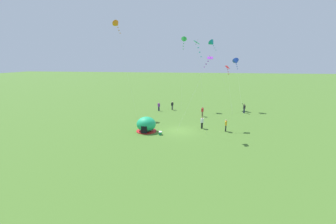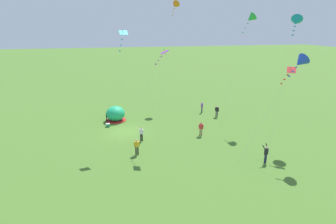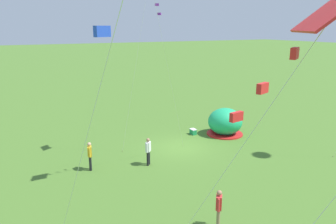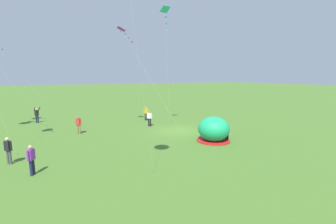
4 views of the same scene
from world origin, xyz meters
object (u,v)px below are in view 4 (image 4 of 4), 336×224
(person_center_field, at_px, (150,118))
(kite_cyan, at_px, (165,14))
(person_with_toddler, at_px, (146,113))
(popup_tent, at_px, (214,130))
(person_far_back, at_px, (31,158))
(kite_purple, at_px, (124,33))
(person_arms_raised, at_px, (37,114))
(cooler_box, at_px, (208,131))
(person_near_tent, at_px, (78,124))
(person_watching_sky, at_px, (8,149))

(person_center_field, relative_size, kite_cyan, 0.14)
(kite_cyan, bearing_deg, person_with_toddler, 7.79)
(popup_tent, distance_m, person_far_back, 13.20)
(person_center_field, xyz_separation_m, kite_cyan, (-0.96, -1.50, 10.68))
(person_with_toddler, xyz_separation_m, kite_purple, (-2.67, 3.32, 8.83))
(popup_tent, height_order, person_far_back, popup_tent)
(person_far_back, xyz_separation_m, kite_cyan, (7.57, -12.02, 10.68))
(popup_tent, xyz_separation_m, person_arms_raised, (15.59, 13.77, 0.00))
(cooler_box, distance_m, person_near_tent, 12.39)
(popup_tent, bearing_deg, person_with_toddler, 8.91)
(person_with_toddler, xyz_separation_m, person_near_tent, (-3.32, 8.19, 0.00))
(kite_cyan, bearing_deg, kite_purple, 67.40)
(person_far_back, bearing_deg, person_arms_raised, 2.07)
(cooler_box, bearing_deg, kite_cyan, 26.42)
(popup_tent, relative_size, person_near_tent, 1.63)
(cooler_box, relative_size, person_near_tent, 0.31)
(person_with_toddler, bearing_deg, kite_cyan, -172.21)
(cooler_box, xyz_separation_m, person_near_tent, (5.56, 11.05, 0.74))
(popup_tent, distance_m, person_arms_raised, 20.80)
(person_watching_sky, distance_m, kite_cyan, 17.89)
(person_center_field, bearing_deg, cooler_box, -145.73)
(cooler_box, bearing_deg, popup_tent, 153.26)
(person_with_toddler, height_order, person_watching_sky, same)
(popup_tent, height_order, cooler_box, popup_tent)
(cooler_box, distance_m, person_center_field, 6.73)
(person_arms_raised, height_order, person_with_toddler, person_arms_raised)
(person_far_back, bearing_deg, cooler_box, -78.17)
(person_arms_raised, xyz_separation_m, person_center_field, (-7.84, -11.12, -0.03))
(person_far_back, bearing_deg, person_center_field, -50.99)
(person_arms_raised, relative_size, person_with_toddler, 1.10)
(person_arms_raised, distance_m, kite_purple, 14.30)
(popup_tent, xyz_separation_m, person_near_tent, (7.78, 9.93, -0.03))
(popup_tent, xyz_separation_m, person_with_toddler, (11.10, 1.74, -0.03))
(cooler_box, xyz_separation_m, person_with_toddler, (8.87, 2.86, 0.74))
(person_arms_raised, bearing_deg, person_near_tent, -153.84)
(person_center_field, distance_m, kite_cyan, 10.83)
(cooler_box, xyz_separation_m, kite_cyan, (4.57, 2.27, 11.42))
(person_arms_raised, height_order, person_center_field, person_arms_raised)
(popup_tent, xyz_separation_m, kite_purple, (8.43, 5.06, 8.80))
(person_far_back, xyz_separation_m, kite_purple, (9.20, -8.11, 8.83))
(popup_tent, xyz_separation_m, cooler_box, (2.22, -1.12, -0.78))
(person_watching_sky, height_order, kite_purple, kite_purple)
(cooler_box, distance_m, kite_cyan, 12.51)
(person_arms_raised, relative_size, person_watching_sky, 1.10)
(kite_cyan, bearing_deg, cooler_box, -153.58)
(popup_tent, height_order, person_watching_sky, popup_tent)
(person_with_toddler, distance_m, person_near_tent, 8.83)
(kite_cyan, bearing_deg, popup_tent, -170.38)
(person_with_toddler, bearing_deg, popup_tent, -171.09)
(person_watching_sky, bearing_deg, kite_cyan, -69.30)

